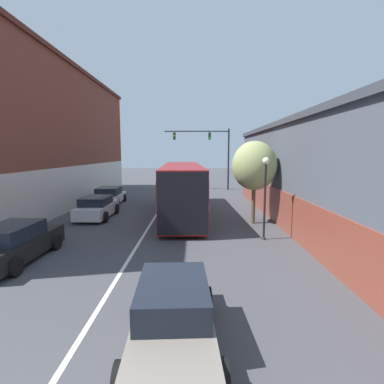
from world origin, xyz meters
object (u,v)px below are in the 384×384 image
object	(u,v)px
hatchback_foreground	(173,316)
parked_car_left_near	(15,244)
parked_car_left_mid	(109,196)
street_tree_near	(254,166)
bus	(182,187)
traffic_signal_gantry	(210,146)
parked_car_left_far	(97,207)
street_lamp	(265,189)

from	to	relation	value
hatchback_foreground	parked_car_left_near	size ratio (longest dim) A/B	0.98
parked_car_left_mid	street_tree_near	xyz separation A→B (m)	(10.53, -6.73, 2.78)
bus	parked_car_left_near	size ratio (longest dim) A/B	2.78
traffic_signal_gantry	hatchback_foreground	bearing A→B (deg)	-94.61
parked_car_left_mid	traffic_signal_gantry	xyz separation A→B (m)	(8.81, 9.75, 4.27)
hatchback_foreground	traffic_signal_gantry	distance (m)	28.35
parked_car_left_near	street_tree_near	distance (m)	12.60
bus	traffic_signal_gantry	world-z (taller)	traffic_signal_gantry
parked_car_left_near	parked_car_left_far	distance (m)	7.94
bus	parked_car_left_near	distance (m)	11.08
hatchback_foreground	parked_car_left_mid	world-z (taller)	parked_car_left_mid
hatchback_foreground	street_tree_near	bearing A→B (deg)	-22.04
hatchback_foreground	parked_car_left_far	bearing A→B (deg)	21.54
street_lamp	parked_car_left_far	bearing A→B (deg)	153.53
bus	parked_car_left_near	world-z (taller)	bus
parked_car_left_near	hatchback_foreground	bearing A→B (deg)	-125.81
bus	hatchback_foreground	world-z (taller)	bus
parked_car_left_near	parked_car_left_mid	distance (m)	13.19
parked_car_left_far	traffic_signal_gantry	bearing A→B (deg)	-28.51
bus	traffic_signal_gantry	xyz separation A→B (m)	(2.63, 13.77, 3.03)
bus	street_tree_near	distance (m)	5.35
hatchback_foreground	bus	bearing A→B (deg)	-1.37
parked_car_left_mid	traffic_signal_gantry	world-z (taller)	traffic_signal_gantry
parked_car_left_near	parked_car_left_far	xyz separation A→B (m)	(0.62, 7.91, -0.04)
hatchback_foreground	parked_car_left_near	xyz separation A→B (m)	(-6.49, 4.99, 0.06)
parked_car_left_mid	traffic_signal_gantry	bearing A→B (deg)	-43.00
hatchback_foreground	street_lamp	bearing A→B (deg)	-28.35
bus	street_lamp	xyz separation A→B (m)	(4.22, -6.09, 0.56)
traffic_signal_gantry	street_tree_near	size ratio (longest dim) A/B	1.49
bus	parked_car_left_far	size ratio (longest dim) A/B	2.99
street_lamp	parked_car_left_near	bearing A→B (deg)	-163.40
bus	street_lamp	size ratio (longest dim) A/B	3.25
parked_car_left_mid	bus	bearing A→B (deg)	-123.91
traffic_signal_gantry	street_tree_near	bearing A→B (deg)	-84.03
hatchback_foreground	traffic_signal_gantry	xyz separation A→B (m)	(2.25, 27.93, 4.28)
parked_car_left_mid	street_lamp	bearing A→B (deg)	-135.06
parked_car_left_far	traffic_signal_gantry	xyz separation A→B (m)	(8.12, 15.02, 4.26)
parked_car_left_far	parked_car_left_near	bearing A→B (deg)	175.36
bus	street_lamp	distance (m)	7.43
street_tree_near	hatchback_foreground	bearing A→B (deg)	-109.14
bus	hatchback_foreground	xyz separation A→B (m)	(0.38, -14.16, -1.25)
bus	parked_car_left_near	bearing A→B (deg)	143.79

